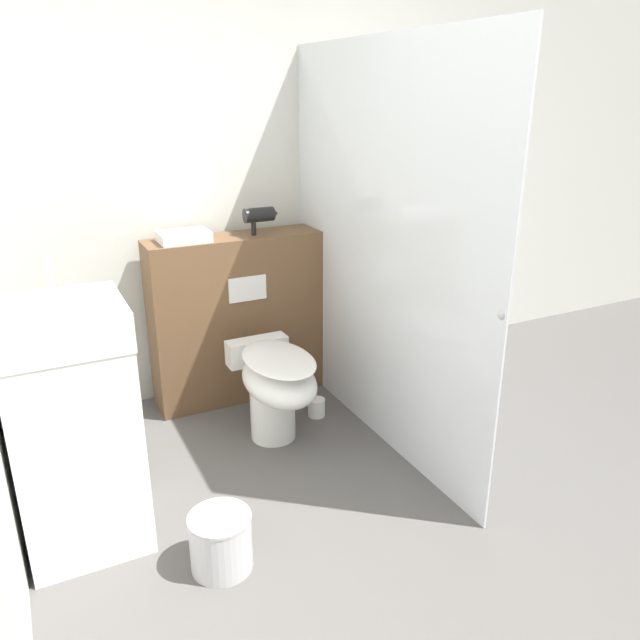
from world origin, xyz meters
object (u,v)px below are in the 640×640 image
at_px(waste_bin, 221,542).
at_px(toilet, 275,384).
at_px(sink_vanity, 75,428).
at_px(hair_drier, 260,215).

bearing_deg(waste_bin, toilet, 54.16).
height_order(sink_vanity, waste_bin, sink_vanity).
height_order(hair_drier, waste_bin, hair_drier).
bearing_deg(hair_drier, toilet, -106.38).
xyz_separation_m(sink_vanity, hair_drier, (1.15, 0.92, 0.58)).
bearing_deg(toilet, waste_bin, -125.84).
distance_m(toilet, waste_bin, 0.97).
xyz_separation_m(toilet, sink_vanity, (-0.99, -0.35, 0.18)).
height_order(toilet, waste_bin, toilet).
relative_size(sink_vanity, hair_drier, 5.85).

